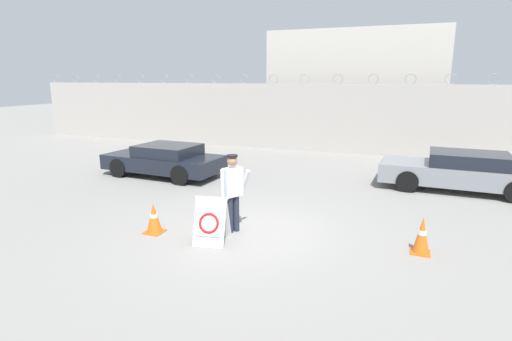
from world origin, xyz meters
TOP-DOWN VIEW (x-y plane):
  - ground_plane at (0.00, 0.00)m, footprint 90.00×90.00m
  - perimeter_wall at (0.00, 11.15)m, footprint 36.00×0.30m
  - building_block at (0.33, 16.04)m, footprint 9.18×6.05m
  - barricade_sign at (-0.50, -0.87)m, footprint 0.80×0.83m
  - security_guard at (-0.33, -0.11)m, footprint 0.61×0.60m
  - traffic_cone_near at (-2.02, -0.84)m, footprint 0.41×0.41m
  - traffic_cone_mid at (3.78, 0.21)m, footprint 0.38×0.38m
  - parked_car_front_coupe at (-4.99, 4.04)m, footprint 4.44×2.16m
  - parked_car_far_side at (4.99, 5.77)m, footprint 4.86×2.06m

SIDE VIEW (x-z plane):
  - ground_plane at x=0.00m, z-range 0.00..0.00m
  - traffic_cone_near at x=-2.02m, z-range 0.00..0.72m
  - traffic_cone_mid at x=3.78m, z-range 0.00..0.78m
  - barricade_sign at x=-0.50m, z-range -0.01..1.03m
  - parked_car_front_coupe at x=-4.99m, z-range 0.02..1.19m
  - parked_car_far_side at x=4.99m, z-range 0.01..1.26m
  - security_guard at x=-0.33m, z-range 0.12..1.96m
  - perimeter_wall at x=0.00m, z-range -0.22..3.51m
  - building_block at x=0.33m, z-range 0.00..6.02m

